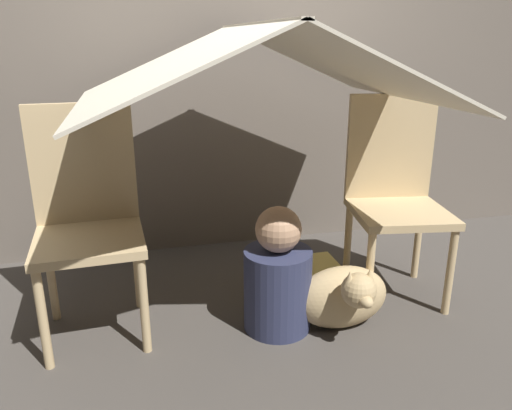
{
  "coord_description": "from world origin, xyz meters",
  "views": [
    {
      "loc": [
        -0.5,
        -1.82,
        1.22
      ],
      "look_at": [
        0.0,
        0.17,
        0.53
      ],
      "focal_mm": 35.0,
      "sensor_mm": 36.0,
      "label": 1
    }
  ],
  "objects_px": {
    "chair_right": "(395,190)",
    "person_front": "(278,278)",
    "dog": "(344,296)",
    "chair_left": "(87,214)"
  },
  "relations": [
    {
      "from": "person_front",
      "to": "dog",
      "type": "distance_m",
      "value": 0.3
    },
    {
      "from": "person_front",
      "to": "chair_left",
      "type": "bearing_deg",
      "value": 164.18
    },
    {
      "from": "chair_right",
      "to": "person_front",
      "type": "bearing_deg",
      "value": -152.31
    },
    {
      "from": "chair_left",
      "to": "dog",
      "type": "xyz_separation_m",
      "value": [
        1.05,
        -0.3,
        -0.37
      ]
    },
    {
      "from": "chair_right",
      "to": "dog",
      "type": "bearing_deg",
      "value": -132.18
    },
    {
      "from": "dog",
      "to": "person_front",
      "type": "bearing_deg",
      "value": 162.92
    },
    {
      "from": "person_front",
      "to": "dog",
      "type": "xyz_separation_m",
      "value": [
        0.27,
        -0.08,
        -0.08
      ]
    },
    {
      "from": "chair_left",
      "to": "dog",
      "type": "relative_size",
      "value": 2.31
    },
    {
      "from": "person_front",
      "to": "dog",
      "type": "relative_size",
      "value": 1.34
    },
    {
      "from": "chair_right",
      "to": "person_front",
      "type": "height_order",
      "value": "chair_right"
    }
  ]
}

